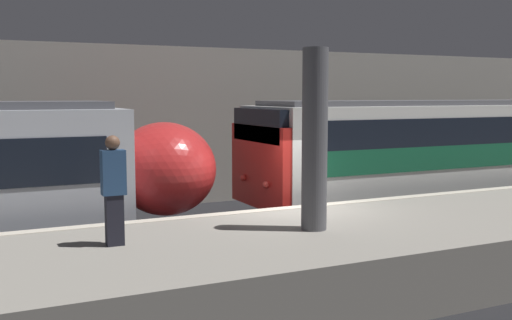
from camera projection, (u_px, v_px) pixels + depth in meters
The scene contains 6 objects.
ground_plane at pixel (289, 255), 13.35m from camera, with size 120.00×120.00×0.00m, color black.
platform at pixel (344, 254), 11.34m from camera, with size 40.00×4.34×1.12m.
station_rear_barrier at pixel (185, 126), 19.38m from camera, with size 50.00×0.15×5.10m.
support_pillar_near at pixel (315, 140), 10.81m from camera, with size 0.47×0.47×3.30m.
train_boxy at pixel (465, 154), 18.50m from camera, with size 14.51×3.11×3.41m.
person_walking at pixel (114, 187), 9.71m from camera, with size 0.38×0.24×1.81m.
Camera 1 is at (-6.29, -11.45, 3.57)m, focal length 42.00 mm.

